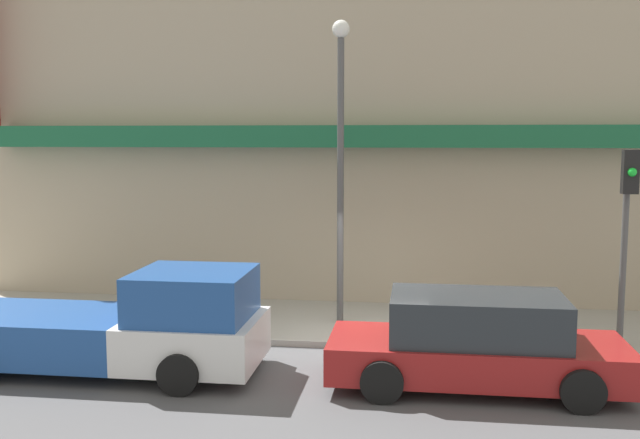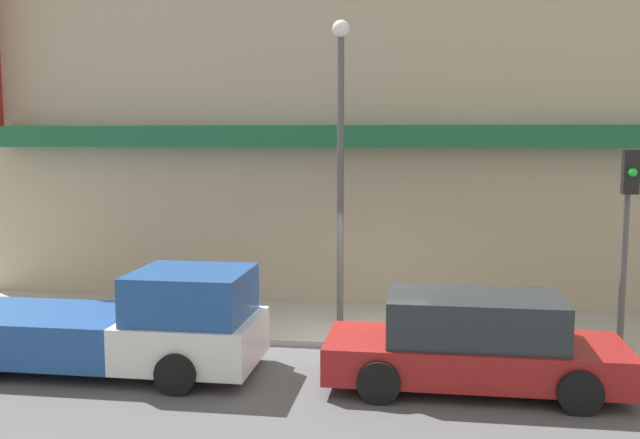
% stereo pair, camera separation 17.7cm
% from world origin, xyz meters
% --- Properties ---
extents(ground_plane, '(80.00, 80.00, 0.00)m').
position_xyz_m(ground_plane, '(0.00, 0.00, 0.00)').
color(ground_plane, '#4C4C4F').
extents(sidewalk, '(36.00, 3.39, 0.13)m').
position_xyz_m(sidewalk, '(0.00, 1.70, 0.06)').
color(sidewalk, '#9E998E').
rests_on(sidewalk, ground).
extents(building, '(19.80, 3.80, 9.52)m').
position_xyz_m(building, '(-0.02, 4.87, 4.16)').
color(building, tan).
rests_on(building, ground).
extents(pickup_truck, '(5.60, 2.19, 1.79)m').
position_xyz_m(pickup_truck, '(-4.03, -1.79, 0.78)').
color(pickup_truck, silver).
rests_on(pickup_truck, ground).
extents(parked_car, '(4.73, 2.00, 1.52)m').
position_xyz_m(parked_car, '(1.95, -1.79, 0.74)').
color(parked_car, maroon).
rests_on(parked_car, ground).
extents(fire_hydrant, '(0.19, 0.19, 0.72)m').
position_xyz_m(fire_hydrant, '(1.10, 0.39, 0.49)').
color(fire_hydrant, yellow).
rests_on(fire_hydrant, sidewalk).
extents(street_lamp, '(0.36, 0.36, 6.25)m').
position_xyz_m(street_lamp, '(-0.61, 1.44, 3.97)').
color(street_lamp, '#4C4C4C').
rests_on(street_lamp, sidewalk).
extents(traffic_light, '(0.28, 0.42, 3.67)m').
position_xyz_m(traffic_light, '(4.79, 0.45, 2.66)').
color(traffic_light, '#4C4C4C').
rests_on(traffic_light, sidewalk).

